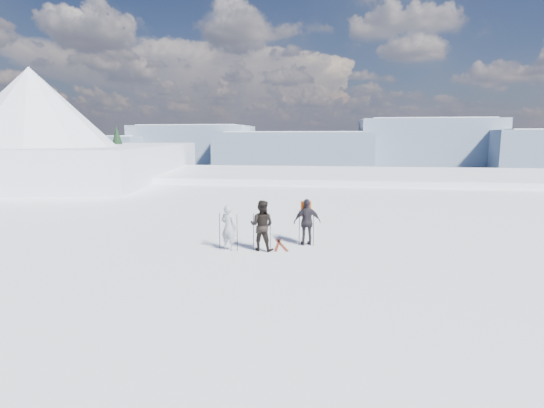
{
  "coord_description": "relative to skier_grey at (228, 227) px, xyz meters",
  "views": [
    {
      "loc": [
        -0.19,
        -10.83,
        3.84
      ],
      "look_at": [
        -2.15,
        3.0,
        1.62
      ],
      "focal_mm": 28.0,
      "sensor_mm": 36.0,
      "label": 1
    }
  ],
  "objects": [
    {
      "name": "lake_basin",
      "position": [
        3.65,
        27.05,
        -7.28
      ],
      "size": [
        820.0,
        820.0,
        71.62
      ],
      "color": "white",
      "rests_on": "ground"
    },
    {
      "name": "far_mountain_range",
      "position": [
        33.25,
        451.83,
        -7.97
      ],
      "size": [
        770.0,
        110.0,
        53.0
      ],
      "color": "slate",
      "rests_on": "ground"
    },
    {
      "name": "near_ridge",
      "position": [
        -22.9,
        26.23,
        -4.3
      ],
      "size": [
        31.37,
        35.68,
        25.62
      ],
      "color": "white",
      "rests_on": "ground"
    },
    {
      "name": "skier_grey",
      "position": [
        0.0,
        0.0,
        0.0
      ],
      "size": [
        0.66,
        0.53,
        1.56
      ],
      "primitive_type": "imported",
      "rotation": [
        0.0,
        0.0,
        2.82
      ],
      "color": "#989EA5",
      "rests_on": "ground"
    },
    {
      "name": "skier_dark",
      "position": [
        1.13,
        0.1,
        0.08
      ],
      "size": [
        0.94,
        0.79,
        1.73
      ],
      "primitive_type": "imported",
      "rotation": [
        0.0,
        0.0,
        2.97
      ],
      "color": "black",
      "rests_on": "ground"
    },
    {
      "name": "skier_pack",
      "position": [
        2.62,
        1.04,
        0.05
      ],
      "size": [
        1.05,
        0.64,
        1.66
      ],
      "primitive_type": "imported",
      "rotation": [
        0.0,
        0.0,
        3.4
      ],
      "color": "black",
      "rests_on": "ground"
    },
    {
      "name": "backpack",
      "position": [
        2.56,
        1.28,
        1.15
      ],
      "size": [
        0.39,
        0.28,
        0.54
      ],
      "primitive_type": "cube",
      "rotation": [
        0.0,
        0.0,
        3.4
      ],
      "color": "#CC4F13",
      "rests_on": "skier_pack"
    },
    {
      "name": "ski_poles",
      "position": [
        1.23,
        0.29,
        -0.16
      ],
      "size": [
        3.16,
        1.11,
        1.3
      ],
      "color": "black",
      "rests_on": "ground"
    },
    {
      "name": "skis_loose",
      "position": [
        1.66,
        0.83,
        -0.77
      ],
      "size": [
        0.66,
        1.7,
        0.03
      ],
      "color": "black",
      "rests_on": "ground"
    }
  ]
}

